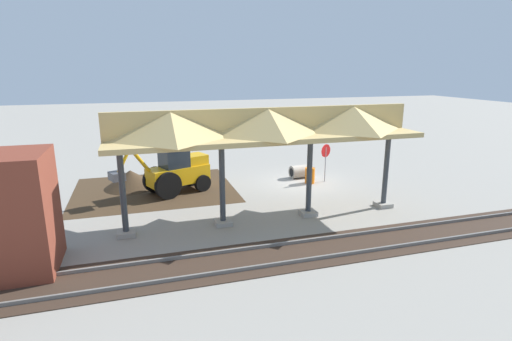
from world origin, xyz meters
TOP-DOWN VIEW (x-y plane):
  - ground_plane at (0.00, 0.00)m, footprint 120.00×120.00m
  - dirt_work_zone at (8.27, -1.02)m, footprint 8.46×7.00m
  - platform_canopy at (3.79, 4.98)m, footprint 13.00×3.20m
  - rail_tracks at (0.00, 8.40)m, footprint 60.00×2.58m
  - stop_sign at (-1.37, 0.21)m, footprint 0.71×0.33m
  - backhoe at (7.17, -0.16)m, footprint 5.18×3.02m
  - dirt_mound at (9.50, -1.83)m, footprint 5.87×5.87m
  - concrete_pipe at (-0.36, -1.00)m, footprint 1.35×0.91m
  - traffic_barrel at (-0.39, 0.25)m, footprint 0.56×0.56m

SIDE VIEW (x-z plane):
  - ground_plane at x=0.00m, z-range 0.00..0.00m
  - dirt_mound at x=9.50m, z-range -0.99..0.99m
  - dirt_work_zone at x=8.27m, z-range 0.00..0.01m
  - rail_tracks at x=0.00m, z-range -0.05..0.10m
  - concrete_pipe at x=-0.36m, z-range 0.00..0.78m
  - traffic_barrel at x=-0.39m, z-range 0.00..0.90m
  - backhoe at x=7.17m, z-range -0.14..2.68m
  - stop_sign at x=-1.37m, z-range 0.49..2.71m
  - platform_canopy at x=3.79m, z-range 1.72..6.62m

